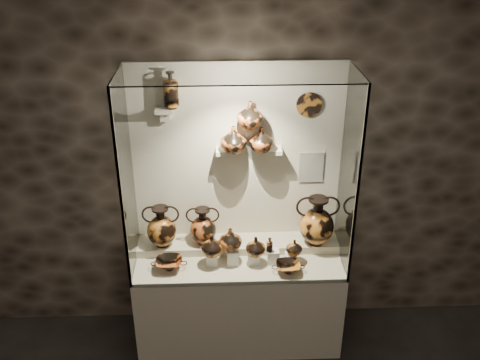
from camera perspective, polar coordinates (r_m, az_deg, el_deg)
name	(u,v)px	position (r m, az deg, el deg)	size (l,w,h in m)	color
wall_back	(237,158)	(4.33, -0.31, 2.33)	(5.00, 0.02, 3.20)	black
plinth	(239,301)	(4.71, -0.14, -12.75)	(1.70, 0.60, 0.80)	beige
front_tier	(239,261)	(4.45, -0.14, -8.64)	(1.68, 0.58, 0.03)	beige
rear_tier	(238,246)	(4.58, -0.23, -7.00)	(1.70, 0.25, 0.10)	beige
back_panel	(237,159)	(4.33, -0.31, 2.30)	(1.70, 0.03, 1.60)	beige
glass_front	(240,195)	(3.78, 0.01, -1.57)	(1.70, 0.01, 1.60)	white
glass_left	(126,178)	(4.10, -12.04, 0.21)	(0.01, 0.60, 1.60)	white
glass_right	(349,174)	(4.16, 11.57, 0.63)	(0.01, 0.60, 1.60)	white
glass_top	(238,73)	(3.76, -0.17, 11.36)	(1.70, 0.60, 0.01)	white
frame_post_left	(121,196)	(3.85, -12.58, -1.73)	(0.02, 0.02, 1.60)	gray
frame_post_right	(357,192)	(3.91, 12.41, -1.26)	(0.02, 0.02, 1.60)	gray
pedestal_a	(212,259)	(4.37, -3.03, -8.38)	(0.09, 0.09, 0.10)	silver
pedestal_b	(233,257)	(4.36, -0.78, -8.18)	(0.09, 0.09, 0.13)	silver
pedestal_c	(254,258)	(4.38, 1.47, -8.34)	(0.09, 0.09, 0.09)	silver
pedestal_d	(273,256)	(4.38, 3.58, -8.12)	(0.09, 0.09, 0.12)	silver
pedestal_e	(290,258)	(4.41, 5.40, -8.27)	(0.09, 0.09, 0.08)	silver
bracket_ul	(165,110)	(4.11, -8.04, 7.42)	(0.14, 0.12, 0.04)	beige
bracket_ca	(225,151)	(4.22, -1.64, 3.09)	(0.14, 0.12, 0.04)	beige
bracket_cb	(250,127)	(4.15, 1.10, 5.66)	(0.10, 0.12, 0.04)	beige
bracket_cc	(273,150)	(4.24, 3.51, 3.16)	(0.14, 0.12, 0.04)	beige
amphora_left	(161,226)	(4.44, -8.39, -4.92)	(0.29, 0.29, 0.36)	#C07024
amphora_mid	(203,226)	(4.45, -3.97, -4.90)	(0.26, 0.26, 0.33)	#BA5320
amphora_right	(317,221)	(4.45, 8.21, -4.33)	(0.34, 0.34, 0.43)	#C07024
jug_a	(212,245)	(4.28, -3.00, -6.95)	(0.18, 0.18, 0.18)	#C07024
jug_b	(230,239)	(4.28, -1.03, -6.31)	(0.18, 0.18, 0.19)	#BA5320
jug_c	(256,246)	(4.30, 1.69, -7.06)	(0.16, 0.16, 0.17)	#C07024
jug_e	(294,247)	(4.35, 5.80, -7.14)	(0.13, 0.13, 0.14)	#C07024
lekythos_small	(270,244)	(4.30, 3.17, -6.82)	(0.06, 0.06, 0.14)	#BA5320
kylix_left	(169,263)	(4.34, -7.58, -8.80)	(0.28, 0.23, 0.11)	#BA5320
kylix_right	(288,267)	(4.29, 5.16, -9.22)	(0.25, 0.21, 0.10)	#C07024
lekythos_tall	(171,88)	(4.04, -7.39, 9.70)	(0.12, 0.12, 0.31)	#C07024
ovoid_vase_a	(233,139)	(4.12, -0.71, 4.38)	(0.20, 0.20, 0.21)	#BA5320
ovoid_vase_b	(250,115)	(4.06, 1.09, 7.00)	(0.20, 0.20, 0.21)	#BA5320
ovoid_vase_c	(261,139)	(4.14, 2.28, 4.36)	(0.19, 0.19, 0.20)	#BA5320
wall_plate	(309,105)	(4.19, 7.37, 7.98)	(0.20, 0.20, 0.02)	#A25E20
info_placard	(311,167)	(4.40, 7.60, 1.36)	(0.20, 0.01, 0.27)	beige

